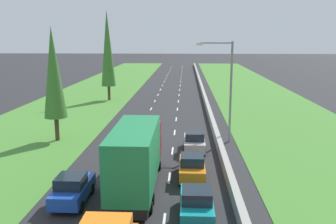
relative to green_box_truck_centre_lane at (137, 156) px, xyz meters
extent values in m
plane|color=#28282B|center=(0.16, 40.96, -2.18)|extent=(300.00, 300.00, 0.00)
cube|color=#478433|center=(-12.49, 40.96, -2.16)|extent=(14.00, 140.00, 0.04)
cube|color=#478433|center=(14.51, 40.96, -2.16)|extent=(14.00, 140.00, 0.04)
cube|color=#9E9B93|center=(5.86, 40.96, -1.76)|extent=(0.44, 120.00, 0.85)
cube|color=white|center=(-1.59, -4.04, -2.18)|extent=(0.14, 2.00, 0.01)
cube|color=white|center=(-1.59, 1.96, -2.18)|extent=(0.14, 2.00, 0.01)
cube|color=white|center=(-1.59, 7.96, -2.18)|extent=(0.14, 2.00, 0.01)
cube|color=white|center=(-1.59, 13.96, -2.18)|extent=(0.14, 2.00, 0.01)
cube|color=white|center=(-1.59, 19.96, -2.18)|extent=(0.14, 2.00, 0.01)
cube|color=white|center=(-1.59, 25.96, -2.18)|extent=(0.14, 2.00, 0.01)
cube|color=white|center=(-1.59, 31.96, -2.18)|extent=(0.14, 2.00, 0.01)
cube|color=white|center=(-1.59, 37.96, -2.18)|extent=(0.14, 2.00, 0.01)
cube|color=white|center=(-1.59, 43.96, -2.18)|extent=(0.14, 2.00, 0.01)
cube|color=white|center=(-1.59, 49.96, -2.18)|extent=(0.14, 2.00, 0.01)
cube|color=white|center=(-1.59, 55.96, -2.18)|extent=(0.14, 2.00, 0.01)
cube|color=white|center=(-1.59, 61.96, -2.18)|extent=(0.14, 2.00, 0.01)
cube|color=white|center=(-1.59, 67.96, -2.18)|extent=(0.14, 2.00, 0.01)
cube|color=white|center=(-1.59, 73.96, -2.18)|extent=(0.14, 2.00, 0.01)
cube|color=white|center=(-1.59, 79.96, -2.18)|extent=(0.14, 2.00, 0.01)
cube|color=white|center=(-1.59, 85.96, -2.18)|extent=(0.14, 2.00, 0.01)
cube|color=white|center=(-1.59, 91.96, -2.18)|extent=(0.14, 2.00, 0.01)
cube|color=white|center=(-1.59, 97.96, -2.18)|extent=(0.14, 2.00, 0.01)
cube|color=white|center=(1.91, -4.04, -2.18)|extent=(0.14, 2.00, 0.01)
cube|color=white|center=(1.91, 1.96, -2.18)|extent=(0.14, 2.00, 0.01)
cube|color=white|center=(1.91, 7.96, -2.18)|extent=(0.14, 2.00, 0.01)
cube|color=white|center=(1.91, 13.96, -2.18)|extent=(0.14, 2.00, 0.01)
cube|color=white|center=(1.91, 19.96, -2.18)|extent=(0.14, 2.00, 0.01)
cube|color=white|center=(1.91, 25.96, -2.18)|extent=(0.14, 2.00, 0.01)
cube|color=white|center=(1.91, 31.96, -2.18)|extent=(0.14, 2.00, 0.01)
cube|color=white|center=(1.91, 37.96, -2.18)|extent=(0.14, 2.00, 0.01)
cube|color=white|center=(1.91, 43.96, -2.18)|extent=(0.14, 2.00, 0.01)
cube|color=white|center=(1.91, 49.96, -2.18)|extent=(0.14, 2.00, 0.01)
cube|color=white|center=(1.91, 55.96, -2.18)|extent=(0.14, 2.00, 0.01)
cube|color=white|center=(1.91, 61.96, -2.18)|extent=(0.14, 2.00, 0.01)
cube|color=white|center=(1.91, 67.96, -2.18)|extent=(0.14, 2.00, 0.01)
cube|color=white|center=(1.91, 73.96, -2.18)|extent=(0.14, 2.00, 0.01)
cube|color=white|center=(1.91, 79.96, -2.18)|extent=(0.14, 2.00, 0.01)
cube|color=white|center=(1.91, 85.96, -2.18)|extent=(0.14, 2.00, 0.01)
cube|color=white|center=(1.91, 91.96, -2.18)|extent=(0.14, 2.00, 0.01)
cube|color=white|center=(1.91, 97.96, -2.18)|extent=(0.14, 2.00, 0.01)
cube|color=black|center=(0.00, 0.20, -1.58)|extent=(2.20, 9.40, 0.56)
cube|color=maroon|center=(0.00, 3.80, -0.05)|extent=(2.40, 2.20, 2.50)
cube|color=#1E7F47|center=(0.00, -0.90, 0.35)|extent=(2.44, 7.20, 3.30)
cylinder|color=black|center=(-1.12, 3.50, -1.86)|extent=(0.22, 0.64, 0.64)
cylinder|color=black|center=(1.12, 3.50, -1.86)|extent=(0.22, 0.64, 0.64)
cylinder|color=black|center=(-1.12, -1.98, -1.86)|extent=(0.22, 0.64, 0.64)
cylinder|color=black|center=(1.12, -1.98, -1.86)|extent=(0.22, 0.64, 0.64)
cylinder|color=black|center=(-1.12, -3.06, -1.86)|extent=(0.22, 0.64, 0.64)
cylinder|color=black|center=(1.12, -3.06, -1.86)|extent=(0.22, 0.64, 0.64)
cube|color=teal|center=(3.58, -3.43, -1.48)|extent=(1.68, 3.90, 0.76)
cube|color=#19232D|center=(3.58, -3.73, -0.78)|extent=(1.52, 1.60, 0.64)
cylinder|color=black|center=(2.82, -2.22, -1.86)|extent=(0.22, 0.64, 0.64)
cylinder|color=black|center=(4.34, -2.22, -1.86)|extent=(0.22, 0.64, 0.64)
cylinder|color=black|center=(2.82, -4.63, -1.86)|extent=(0.22, 0.64, 0.64)
cylinder|color=black|center=(4.34, -4.63, -1.86)|extent=(0.22, 0.64, 0.64)
cube|color=orange|center=(3.43, 2.04, -1.48)|extent=(1.68, 3.90, 0.76)
cube|color=#19232D|center=(3.43, 1.74, -0.78)|extent=(1.52, 1.60, 0.64)
cylinder|color=black|center=(2.67, 3.25, -1.86)|extent=(0.22, 0.64, 0.64)
cylinder|color=black|center=(4.19, 3.25, -1.86)|extent=(0.22, 0.64, 0.64)
cylinder|color=black|center=(2.67, 0.83, -1.86)|extent=(0.22, 0.64, 0.64)
cylinder|color=black|center=(4.19, 0.83, -1.86)|extent=(0.22, 0.64, 0.64)
cube|color=silver|center=(3.73, 7.98, -1.48)|extent=(1.68, 3.90, 0.76)
cube|color=#19232D|center=(3.73, 7.68, -0.78)|extent=(1.52, 1.60, 0.64)
cylinder|color=black|center=(2.97, 9.19, -1.86)|extent=(0.22, 0.64, 0.64)
cylinder|color=black|center=(4.49, 9.19, -1.86)|extent=(0.22, 0.64, 0.64)
cylinder|color=black|center=(2.97, 6.78, -1.86)|extent=(0.22, 0.64, 0.64)
cylinder|color=black|center=(4.49, 6.78, -1.86)|extent=(0.22, 0.64, 0.64)
cube|color=#1E47B7|center=(-3.45, -1.93, -1.48)|extent=(1.68, 3.90, 0.76)
cube|color=#19232D|center=(-3.45, -2.23, -0.78)|extent=(1.52, 1.60, 0.64)
cylinder|color=black|center=(-4.21, -0.72, -1.86)|extent=(0.22, 0.64, 0.64)
cylinder|color=black|center=(-2.69, -0.72, -1.86)|extent=(0.22, 0.64, 0.64)
cylinder|color=black|center=(-4.21, -3.14, -1.86)|extent=(0.22, 0.64, 0.64)
cylinder|color=black|center=(-2.69, -3.14, -1.86)|extent=(0.22, 0.64, 0.64)
cylinder|color=#4C3823|center=(-8.78, 10.56, -1.08)|extent=(0.39, 0.39, 2.20)
cone|color=#3D752D|center=(-8.78, 10.56, 4.07)|extent=(2.06, 2.06, 8.11)
cylinder|color=#4C3823|center=(-8.55, 32.47, -1.08)|extent=(0.40, 0.40, 2.20)
cone|color=#3D752D|center=(-8.55, 32.47, 5.54)|extent=(2.13, 2.13, 11.05)
cylinder|color=gray|center=(6.96, 10.94, 2.32)|extent=(0.20, 0.20, 9.00)
cylinder|color=gray|center=(5.56, 10.94, 6.67)|extent=(2.80, 0.12, 0.12)
cube|color=silver|center=(4.16, 10.94, 6.57)|extent=(0.60, 0.28, 0.20)
camera|label=1|loc=(2.94, -21.11, 7.15)|focal=38.80mm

